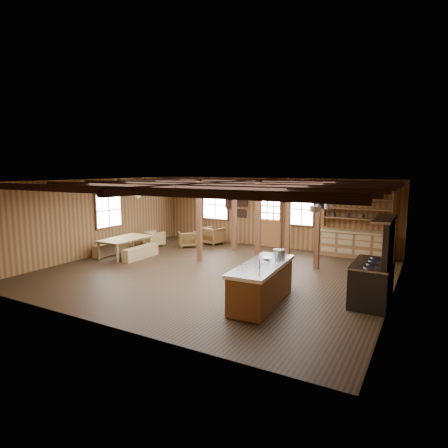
{
  "coord_description": "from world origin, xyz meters",
  "views": [
    {
      "loc": [
        5.72,
        -9.63,
        3.15
      ],
      "look_at": [
        -0.16,
        0.88,
        1.38
      ],
      "focal_mm": 30.0,
      "sensor_mm": 36.0,
      "label": 1
    }
  ],
  "objects_px": {
    "dining_table": "(126,247)",
    "armchair_b": "(213,236)",
    "commercial_range": "(374,276)",
    "armchair_c": "(154,238)",
    "armchair_a": "(187,239)",
    "kitchen_island": "(262,283)"
  },
  "relations": [
    {
      "from": "armchair_c",
      "to": "armchair_b",
      "type": "bearing_deg",
      "value": -124.92
    },
    {
      "from": "armchair_a",
      "to": "armchair_b",
      "type": "distance_m",
      "value": 1.17
    },
    {
      "from": "commercial_range",
      "to": "armchair_c",
      "type": "xyz_separation_m",
      "value": [
        -8.85,
        2.69,
        -0.34
      ]
    },
    {
      "from": "armchair_b",
      "to": "kitchen_island",
      "type": "bearing_deg",
      "value": 141.13
    },
    {
      "from": "armchair_b",
      "to": "commercial_range",
      "type": "bearing_deg",
      "value": 159.59
    },
    {
      "from": "dining_table",
      "to": "armchair_a",
      "type": "xyz_separation_m",
      "value": [
        0.96,
        2.5,
        -0.03
      ]
    },
    {
      "from": "armchair_a",
      "to": "armchair_b",
      "type": "xyz_separation_m",
      "value": [
        0.63,
        0.98,
        0.05
      ]
    },
    {
      "from": "kitchen_island",
      "to": "armchair_a",
      "type": "height_order",
      "value": "kitchen_island"
    },
    {
      "from": "armchair_b",
      "to": "armchair_c",
      "type": "xyz_separation_m",
      "value": [
        -1.89,
        -1.55,
        -0.05
      ]
    },
    {
      "from": "armchair_c",
      "to": "armchair_a",
      "type": "bearing_deg",
      "value": -140.05
    },
    {
      "from": "commercial_range",
      "to": "armchair_a",
      "type": "relative_size",
      "value": 3.0
    },
    {
      "from": "dining_table",
      "to": "armchair_b",
      "type": "height_order",
      "value": "armchair_b"
    },
    {
      "from": "kitchen_island",
      "to": "commercial_range",
      "type": "xyz_separation_m",
      "value": [
        2.32,
        1.26,
        0.18
      ]
    },
    {
      "from": "armchair_a",
      "to": "kitchen_island",
      "type": "bearing_deg",
      "value": 96.62
    },
    {
      "from": "armchair_a",
      "to": "dining_table",
      "type": "bearing_deg",
      "value": 26.23
    },
    {
      "from": "commercial_range",
      "to": "dining_table",
      "type": "bearing_deg",
      "value": 174.9
    },
    {
      "from": "commercial_range",
      "to": "dining_table",
      "type": "relative_size",
      "value": 1.07
    },
    {
      "from": "commercial_range",
      "to": "armchair_b",
      "type": "xyz_separation_m",
      "value": [
        -6.96,
        4.24,
        -0.29
      ]
    },
    {
      "from": "armchair_b",
      "to": "armchair_c",
      "type": "bearing_deg",
      "value": 50.35
    },
    {
      "from": "kitchen_island",
      "to": "armchair_c",
      "type": "height_order",
      "value": "kitchen_island"
    },
    {
      "from": "kitchen_island",
      "to": "dining_table",
      "type": "xyz_separation_m",
      "value": [
        -6.23,
        2.02,
        -0.14
      ]
    },
    {
      "from": "dining_table",
      "to": "armchair_a",
      "type": "relative_size",
      "value": 2.8
    }
  ]
}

